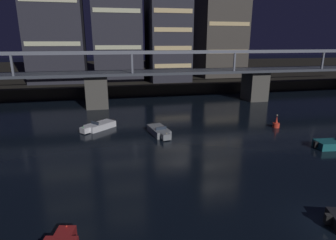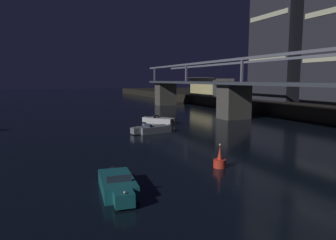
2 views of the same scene
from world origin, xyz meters
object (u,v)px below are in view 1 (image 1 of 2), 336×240
object	(u,v)px
river_bridge	(181,80)
speedboat_near_right	(99,126)
channel_buoy	(276,124)
tower_central	(167,38)
tower_east_tall	(221,11)
speedboat_near_left	(159,131)
speedboat_mid_left	(336,144)

from	to	relation	value
river_bridge	speedboat_near_right	bearing A→B (deg)	-137.52
speedboat_near_right	channel_buoy	bearing A→B (deg)	-10.17
tower_central	tower_east_tall	distance (m)	16.99
speedboat_near_left	river_bridge	bearing A→B (deg)	67.31
river_bridge	channel_buoy	size ratio (longest dim) A/B	53.90
speedboat_near_left	speedboat_near_right	bearing A→B (deg)	152.87
tower_east_tall	speedboat_near_right	xyz separation A→B (m)	(-30.32, -34.70, -17.92)
speedboat_near_left	speedboat_mid_left	distance (m)	19.58
speedboat_near_left	channel_buoy	bearing A→B (deg)	-1.40
tower_central	speedboat_near_right	size ratio (longest dim) A/B	4.23
tower_east_tall	speedboat_near_right	bearing A→B (deg)	-131.14
tower_east_tall	speedboat_near_left	distance (m)	48.26
speedboat_near_left	speedboat_mid_left	bearing A→B (deg)	-25.19
speedboat_mid_left	channel_buoy	xyz separation A→B (m)	(-2.06, 7.95, 0.06)
river_bridge	channel_buoy	distance (m)	19.65
river_bridge	speedboat_near_right	xyz separation A→B (m)	(-14.33, -13.13, -3.87)
tower_central	speedboat_mid_left	xyz separation A→B (m)	(9.60, -42.13, -11.23)
tower_east_tall	speedboat_near_right	size ratio (longest dim) A/B	7.19
tower_central	channel_buoy	bearing A→B (deg)	-77.56
speedboat_near_left	channel_buoy	distance (m)	15.67
river_bridge	speedboat_near_left	world-z (taller)	river_bridge
tower_central	speedboat_near_right	world-z (taller)	tower_central
tower_central	speedboat_near_right	xyz separation A→B (m)	(-15.41, -30.07, -11.23)
river_bridge	tower_east_tall	size ratio (longest dim) A/B	2.91
tower_central	tower_east_tall	world-z (taller)	tower_east_tall
speedboat_near_right	tower_central	bearing A→B (deg)	62.86
tower_central	tower_east_tall	bearing A→B (deg)	17.27
tower_central	speedboat_near_left	bearing A→B (deg)	-103.52
tower_east_tall	speedboat_mid_left	world-z (taller)	tower_east_tall
river_bridge	channel_buoy	bearing A→B (deg)	-63.44
river_bridge	speedboat_mid_left	world-z (taller)	river_bridge
river_bridge	speedboat_mid_left	bearing A→B (deg)	-67.04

